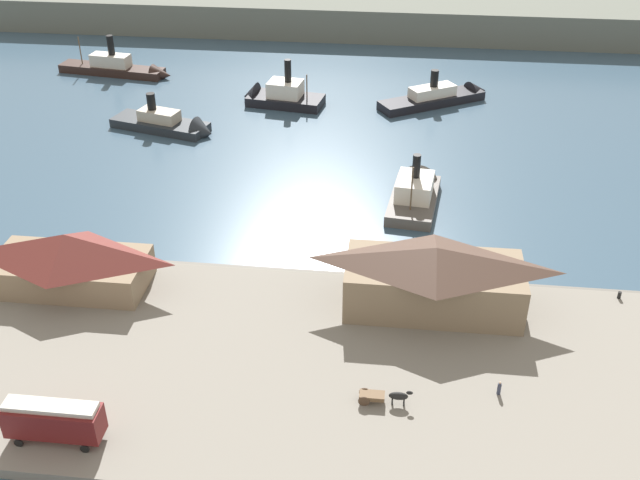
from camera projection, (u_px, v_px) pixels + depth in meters
name	position (u px, v px, depth m)	size (l,w,h in m)	color
ground_plane	(263.00, 260.00, 102.92)	(320.00, 320.00, 0.00)	#385166
quay_promenade	(228.00, 362.00, 84.03)	(110.00, 36.00, 1.20)	gray
seawall_edge	(258.00, 271.00, 99.62)	(110.00, 0.80, 1.00)	#666159
ferry_shed_central_terminal	(69.00, 260.00, 93.72)	(19.46, 9.41, 7.52)	#847056
ferry_shed_customs_shed	(434.00, 277.00, 89.67)	(21.51, 10.02, 8.44)	#847056
street_tram	(53.00, 419.00, 72.19)	(9.49, 2.94, 4.54)	maroon
horse_cart	(383.00, 396.00, 77.30)	(5.55, 1.40, 1.87)	brown
pedestrian_near_east_shed	(499.00, 388.00, 78.51)	(0.41, 0.41, 1.64)	#33384C
mooring_post_center_west	(619.00, 295.00, 93.10)	(0.44, 0.44, 0.90)	black
ferry_moored_west	(277.00, 96.00, 150.67)	(17.06, 8.90, 11.49)	black
ferry_approaching_west	(172.00, 125.00, 139.39)	(20.92, 10.74, 8.65)	#23282D
ferry_approaching_east	(415.00, 190.00, 116.69)	(8.54, 17.07, 10.93)	#514C47
ferry_outer_harbor	(122.00, 68.00, 165.41)	(26.36, 8.10, 9.89)	black
ferry_near_quay	(443.00, 96.00, 151.55)	(23.31, 17.25, 8.63)	black
far_headland	(338.00, 14.00, 193.68)	(180.00, 24.00, 8.00)	#60665B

